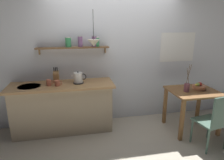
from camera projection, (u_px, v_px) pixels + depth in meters
ground_plane at (120, 133)px, 3.63m from camera, size 14.00×14.00×0.00m
back_wall at (123, 54)px, 3.91m from camera, size 6.80×0.11×2.70m
kitchen_counter at (63, 107)px, 3.62m from camera, size 1.83×0.63×0.91m
wall_shelf at (79, 45)px, 3.54m from camera, size 1.29×0.20×0.33m
dining_table at (193, 98)px, 3.61m from camera, size 0.84×0.73×0.77m
dining_chair_near at (215, 120)px, 3.05m from camera, size 0.49×0.47×0.92m
fruit_bowl at (199, 87)px, 3.60m from camera, size 0.23×0.23×0.14m
twig_vase at (187, 87)px, 3.48m from camera, size 0.10×0.10×0.49m
electric_kettle at (78, 78)px, 3.50m from camera, size 0.26×0.18×0.22m
knife_block at (56, 76)px, 3.55m from camera, size 0.10×0.16×0.29m
coffee_mug_by_sink at (49, 83)px, 3.38m from camera, size 0.12×0.08×0.11m
coffee_mug_spare at (57, 83)px, 3.37m from camera, size 0.13×0.09×0.10m
pendant_lamp at (94, 43)px, 3.38m from camera, size 0.22×0.22×0.60m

